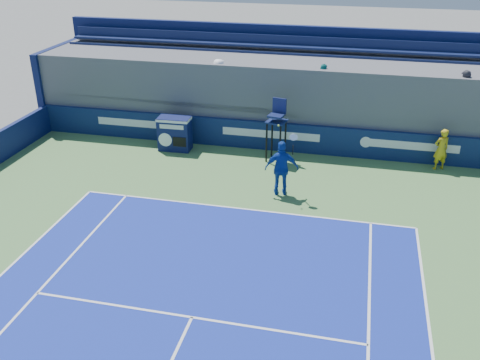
% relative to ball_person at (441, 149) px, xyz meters
% --- Properties ---
extents(ball_person, '(0.70, 0.60, 1.62)m').
position_rel_ball_person_xyz_m(ball_person, '(0.00, 0.00, 0.00)').
color(ball_person, gold).
rests_on(ball_person, apron).
extents(back_hoarding, '(20.40, 0.21, 1.20)m').
position_rel_ball_person_xyz_m(back_hoarding, '(-6.56, 0.45, -0.22)').
color(back_hoarding, '#0D1D49').
rests_on(back_hoarding, ground).
extents(match_clock, '(1.34, 0.76, 1.40)m').
position_rel_ball_person_xyz_m(match_clock, '(-10.40, -0.41, -0.08)').
color(match_clock, '#0D1445').
rests_on(match_clock, ground).
extents(umpire_chair, '(0.83, 0.83, 2.48)m').
position_rel_ball_person_xyz_m(umpire_chair, '(-6.17, -0.57, 0.71)').
color(umpire_chair, black).
rests_on(umpire_chair, ground).
extents(tennis_player, '(1.21, 0.69, 2.57)m').
position_rel_ball_person_xyz_m(tennis_player, '(-5.51, -3.41, 0.17)').
color(tennis_player, '#133B9D').
rests_on(tennis_player, apron).
extents(stadium_seating, '(21.00, 4.05, 4.40)m').
position_rel_ball_person_xyz_m(stadium_seating, '(-6.56, 2.50, 1.01)').
color(stadium_seating, '#505055').
rests_on(stadium_seating, ground).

